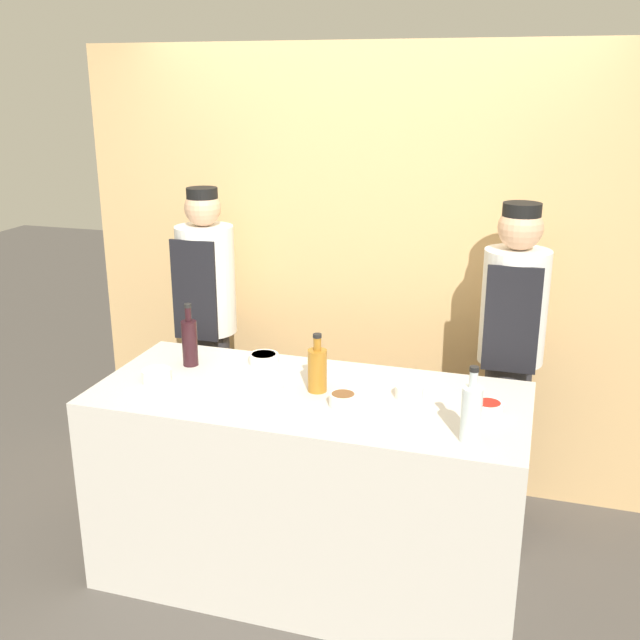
# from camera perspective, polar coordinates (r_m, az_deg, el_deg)

# --- Properties ---
(ground_plane) EXTENTS (14.00, 14.00, 0.00)m
(ground_plane) POSITION_cam_1_polar(r_m,az_deg,el_deg) (3.72, -0.78, -18.65)
(ground_plane) COLOR #4C4742
(cabinet_wall) EXTENTS (3.23, 0.18, 2.40)m
(cabinet_wall) POSITION_cam_1_polar(r_m,az_deg,el_deg) (4.16, 3.74, 3.77)
(cabinet_wall) COLOR tan
(cabinet_wall) RESTS_ON ground_plane
(counter) EXTENTS (1.88, 0.82, 0.92)m
(counter) POSITION_cam_1_polar(r_m,az_deg,el_deg) (3.46, -0.81, -12.53)
(counter) COLOR beige
(counter) RESTS_ON ground_plane
(sauce_bowl_brown) EXTENTS (0.12, 0.12, 0.05)m
(sauce_bowl_brown) POSITION_cam_1_polar(r_m,az_deg,el_deg) (3.12, 1.76, -6.03)
(sauce_bowl_brown) COLOR white
(sauce_bowl_brown) RESTS_ON counter
(sauce_bowl_orange) EXTENTS (0.14, 0.14, 0.05)m
(sauce_bowl_orange) POSITION_cam_1_polar(r_m,az_deg,el_deg) (3.58, -4.31, -2.92)
(sauce_bowl_orange) COLOR white
(sauce_bowl_orange) RESTS_ON counter
(sauce_bowl_red) EXTENTS (0.12, 0.12, 0.04)m
(sauce_bowl_red) POSITION_cam_1_polar(r_m,az_deg,el_deg) (3.14, 12.69, -6.45)
(sauce_bowl_red) COLOR white
(sauce_bowl_red) RESTS_ON counter
(sauce_bowl_yellow) EXTENTS (0.13, 0.13, 0.06)m
(sauce_bowl_yellow) POSITION_cam_1_polar(r_m,az_deg,el_deg) (3.43, -12.35, -4.12)
(sauce_bowl_yellow) COLOR white
(sauce_bowl_yellow) RESTS_ON counter
(sauce_bowl_green) EXTENTS (0.12, 0.12, 0.05)m
(sauce_bowl_green) POSITION_cam_1_polar(r_m,az_deg,el_deg) (3.22, 6.79, -5.40)
(sauce_bowl_green) COLOR white
(sauce_bowl_green) RESTS_ON counter
(cutting_board) EXTENTS (0.35, 0.21, 0.02)m
(cutting_board) POSITION_cam_1_polar(r_m,az_deg,el_deg) (3.27, -6.34, -5.35)
(cutting_board) COLOR white
(cutting_board) RESTS_ON counter
(bottle_wine) EXTENTS (0.07, 0.07, 0.30)m
(bottle_wine) POSITION_cam_1_polar(r_m,az_deg,el_deg) (3.57, -9.90, -1.61)
(bottle_wine) COLOR black
(bottle_wine) RESTS_ON counter
(bottle_amber) EXTENTS (0.08, 0.08, 0.26)m
(bottle_amber) POSITION_cam_1_polar(r_m,az_deg,el_deg) (3.23, -0.21, -3.74)
(bottle_amber) COLOR #9E661E
(bottle_amber) RESTS_ON counter
(bottle_clear) EXTENTS (0.08, 0.08, 0.30)m
(bottle_clear) POSITION_cam_1_polar(r_m,az_deg,el_deg) (2.85, 11.46, -6.91)
(bottle_clear) COLOR silver
(bottle_clear) RESTS_ON counter
(chef_left) EXTENTS (0.31, 0.31, 1.68)m
(chef_left) POSITION_cam_1_polar(r_m,az_deg,el_deg) (4.15, -8.52, -0.47)
(chef_left) COLOR #28282D
(chef_left) RESTS_ON ground_plane
(chef_right) EXTENTS (0.31, 0.31, 1.67)m
(chef_right) POSITION_cam_1_polar(r_m,az_deg,el_deg) (3.77, 14.26, -2.69)
(chef_right) COLOR #28282D
(chef_right) RESTS_ON ground_plane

